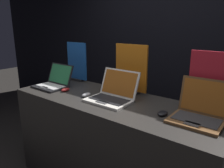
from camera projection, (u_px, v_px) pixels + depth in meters
The scene contains 11 objects.
wall_back at pixel (173, 42), 2.88m from camera, with size 8.00×0.05×2.80m.
display_counter at pixel (112, 146), 2.13m from camera, with size 2.03×0.72×0.95m.
laptop_front at pixel (54, 82), 2.41m from camera, with size 0.36×0.33×0.24m.
mouse_front at pixel (65, 90), 2.25m from camera, with size 0.06×0.10×0.03m.
promo_stand_front at pixel (77, 63), 2.63m from camera, with size 0.30×0.07×0.46m.
laptop_middle at pixel (112, 94), 1.98m from camera, with size 0.40×0.35×0.26m.
mouse_middle at pixel (86, 95), 2.09m from camera, with size 0.06×0.10×0.04m.
promo_stand_middle at pixel (131, 70), 2.16m from camera, with size 0.36×0.07×0.49m.
laptop_back at pixel (199, 111), 1.56m from camera, with size 0.35×0.33×0.29m.
mouse_back at pixel (163, 113), 1.66m from camera, with size 0.07×0.11×0.03m.
promo_stand_back at pixel (209, 84), 1.66m from camera, with size 0.30×0.07×0.48m.
Camera 1 is at (1.16, -1.14, 1.62)m, focal length 35.00 mm.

